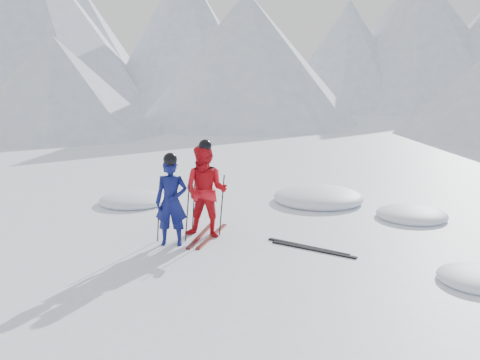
# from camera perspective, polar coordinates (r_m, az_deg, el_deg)

# --- Properties ---
(ground) EXTENTS (160.00, 160.00, 0.00)m
(ground) POSITION_cam_1_polar(r_m,az_deg,el_deg) (10.20, 9.08, -6.82)
(ground) COLOR white
(ground) RESTS_ON ground
(mountain_range) EXTENTS (106.15, 62.94, 15.53)m
(mountain_range) POSITION_cam_1_polar(r_m,az_deg,el_deg) (45.57, 14.70, 15.40)
(mountain_range) COLOR #B2BCD1
(mountain_range) RESTS_ON ground
(skier_blue) EXTENTS (0.64, 0.45, 1.68)m
(skier_blue) POSITION_cam_1_polar(r_m,az_deg,el_deg) (9.75, -7.72, -2.47)
(skier_blue) COLOR #0D1352
(skier_blue) RESTS_ON ground
(skier_red) EXTENTS (1.00, 0.82, 1.87)m
(skier_red) POSITION_cam_1_polar(r_m,az_deg,el_deg) (10.16, -3.87, -1.29)
(skier_red) COLOR red
(skier_red) RESTS_ON ground
(pole_blue_left) EXTENTS (0.11, 0.08, 1.12)m
(pole_blue_left) POSITION_cam_1_polar(r_m,az_deg,el_deg) (10.04, -9.14, -3.77)
(pole_blue_left) COLOR black
(pole_blue_left) RESTS_ON ground
(pole_blue_right) EXTENTS (0.11, 0.07, 1.12)m
(pole_blue_right) POSITION_cam_1_polar(r_m,az_deg,el_deg) (10.00, -5.94, -3.74)
(pole_blue_right) COLOR black
(pole_blue_right) RESTS_ON ground
(pole_red_left) EXTENTS (0.12, 0.10, 1.25)m
(pole_red_left) POSITION_cam_1_polar(r_m,az_deg,el_deg) (10.52, -5.22, -2.62)
(pole_red_left) COLOR black
(pole_red_left) RESTS_ON ground
(pole_red_right) EXTENTS (0.12, 0.09, 1.25)m
(pole_red_right) POSITION_cam_1_polar(r_m,az_deg,el_deg) (10.32, -2.06, -2.85)
(pole_red_right) COLOR black
(pole_red_right) RESTS_ON ground
(ski_worn_left) EXTENTS (0.25, 1.70, 0.03)m
(ski_worn_left) POSITION_cam_1_polar(r_m,az_deg,el_deg) (10.42, -4.46, -6.24)
(ski_worn_left) COLOR black
(ski_worn_left) RESTS_ON ground
(ski_worn_right) EXTENTS (0.37, 1.69, 0.03)m
(ski_worn_right) POSITION_cam_1_polar(r_m,az_deg,el_deg) (10.37, -3.14, -6.29)
(ski_worn_right) COLOR black
(ski_worn_right) RESTS_ON ground
(ski_loose_a) EXTENTS (1.54, 0.89, 0.03)m
(ski_loose_a) POSITION_cam_1_polar(r_m,az_deg,el_deg) (9.80, 7.59, -7.44)
(ski_loose_a) COLOR black
(ski_loose_a) RESTS_ON ground
(ski_loose_b) EXTENTS (1.56, 0.84, 0.03)m
(ski_loose_b) POSITION_cam_1_polar(r_m,az_deg,el_deg) (9.66, 8.21, -7.73)
(ski_loose_b) COLOR black
(ski_loose_b) RESTS_ON ground
(snow_lumps) EXTENTS (8.55, 6.96, 0.51)m
(snow_lumps) POSITION_cam_1_polar(r_m,az_deg,el_deg) (12.62, 6.63, -3.23)
(snow_lumps) COLOR white
(snow_lumps) RESTS_ON ground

